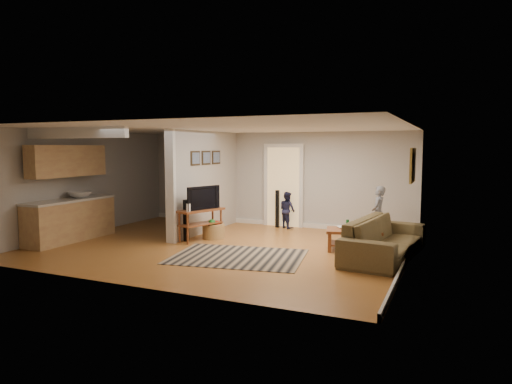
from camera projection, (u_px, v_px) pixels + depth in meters
ground at (222, 247)px, 9.67m from camera, size 7.50×7.50×0.00m
room_shell at (189, 176)px, 10.34m from camera, size 7.54×6.02×2.52m
area_rug at (238, 257)px, 8.77m from camera, size 2.77×2.22×0.01m
sofa at (384, 258)px, 8.68m from camera, size 1.33×2.68×0.75m
coffee_table at (355, 234)px, 9.29m from camera, size 1.23×0.89×0.65m
tv_console at (201, 212)px, 10.26m from camera, size 0.77×1.21×0.98m
speaker_left at (186, 221)px, 10.19m from camera, size 0.10×0.10×0.94m
speaker_right at (277, 209)px, 11.99m from camera, size 0.11×0.11×0.99m
toy_basket at (213, 230)px, 10.54m from camera, size 0.51×0.51×0.46m
child at (377, 241)px, 10.29m from camera, size 0.33×0.47×1.24m
toddler at (287, 228)px, 11.93m from camera, size 0.59×0.56×0.96m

